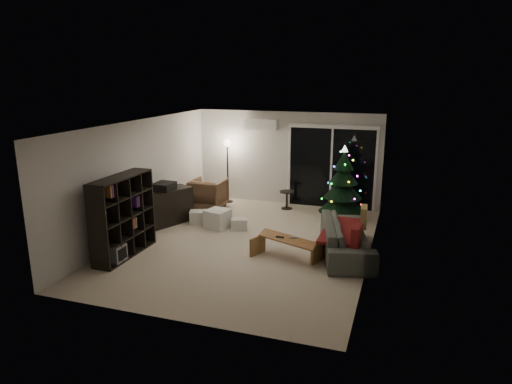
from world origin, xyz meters
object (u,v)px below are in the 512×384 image
media_cabinet (165,207)px  sofa (346,238)px  armchair (209,194)px  bookshelf (114,215)px  coffee_table (287,248)px  christmas_tree (343,183)px

media_cabinet → sofa: bearing=16.9°
armchair → media_cabinet: bearing=73.0°
bookshelf → coffee_table: bookshelf is taller
media_cabinet → bookshelf: bearing=-66.4°
christmas_tree → coffee_table: bearing=-103.2°
coffee_table → christmas_tree: (0.65, 2.76, 0.72)m
media_cabinet → christmas_tree: christmas_tree is taller
armchair → coffee_table: (2.82, -2.60, -0.20)m
bookshelf → media_cabinet: (0.00, 1.93, -0.38)m
armchair → sofa: armchair is taller
bookshelf → coffee_table: (3.25, 0.86, -0.59)m
media_cabinet → coffee_table: bearing=5.2°
armchair → bookshelf: bearing=81.7°
media_cabinet → coffee_table: 3.43m
media_cabinet → christmas_tree: bearing=46.9°
coffee_table → christmas_tree: 2.92m
armchair → coffee_table: armchair is taller
sofa → bookshelf: bearing=94.5°
sofa → coffee_table: (-1.05, -0.57, -0.13)m
bookshelf → armchair: size_ratio=1.82×
sofa → christmas_tree: (-0.40, 2.19, 0.59)m
media_cabinet → christmas_tree: (3.90, 1.68, 0.50)m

